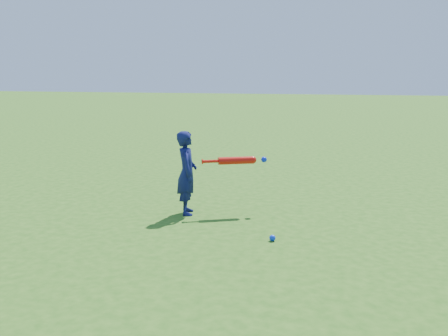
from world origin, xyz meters
name	(u,v)px	position (x,y,z in m)	size (l,w,h in m)	color
ground	(146,204)	(0.00, 0.00, 0.00)	(80.00, 80.00, 0.00)	#295E16
child	(187,173)	(0.75, -0.34, 0.56)	(0.41, 0.27, 1.11)	#10144D
ground_ball_blue	(272,238)	(2.04, -1.15, 0.04)	(0.07, 0.07, 0.07)	#0D36E6
bat_swing	(239,160)	(1.39, -0.09, 0.71)	(0.81, 0.44, 0.10)	red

